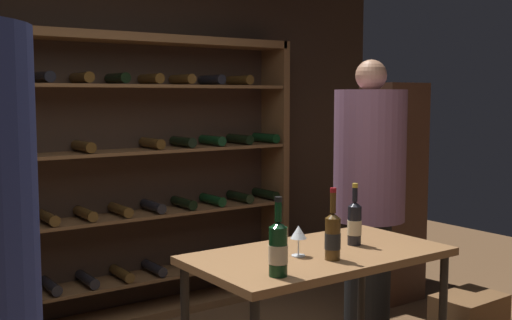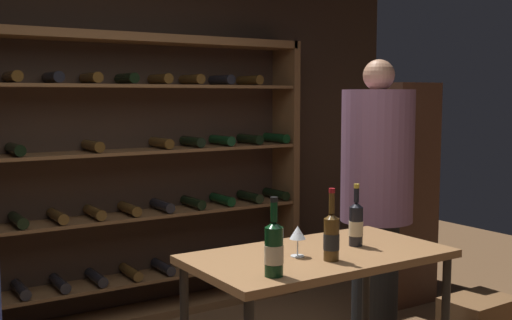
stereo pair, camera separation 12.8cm
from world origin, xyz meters
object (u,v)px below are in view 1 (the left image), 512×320
object	(u,v)px
wine_glass_stemmed_center	(299,234)
wine_bottle_red_label	(333,235)
tasting_table	(319,269)
display_cabinet	(392,192)
wine_bottle_amber_reserve	(278,248)
wine_crate	(469,316)
wine_bottle_gold_foil	(354,223)
wine_rack	(136,180)
person_guest_plum_blouse	(369,187)

from	to	relation	value
wine_glass_stemmed_center	wine_bottle_red_label	bearing A→B (deg)	-57.67
tasting_table	display_cabinet	bearing A→B (deg)	33.03
wine_bottle_amber_reserve	wine_bottle_red_label	distance (m)	0.39
display_cabinet	wine_glass_stemmed_center	distance (m)	2.26
wine_crate	wine_glass_stemmed_center	bearing A→B (deg)	-171.13
tasting_table	display_cabinet	distance (m)	2.13
wine_crate	wine_bottle_amber_reserve	size ratio (longest dim) A/B	1.38
wine_bottle_gold_foil	wine_bottle_red_label	bearing A→B (deg)	-151.26
wine_rack	person_guest_plum_blouse	bearing A→B (deg)	-47.52
wine_bottle_amber_reserve	wine_glass_stemmed_center	distance (m)	0.36
tasting_table	wine_crate	size ratio (longest dim) A/B	2.71
wine_rack	wine_bottle_gold_foil	xyz separation A→B (m)	(0.36, -1.93, -0.04)
wine_rack	wine_bottle_red_label	size ratio (longest dim) A/B	7.56
wine_bottle_gold_foil	wine_bottle_amber_reserve	size ratio (longest dim) A/B	0.94
wine_crate	wine_bottle_gold_foil	xyz separation A→B (m)	(-1.35, -0.25, 0.86)
person_guest_plum_blouse	display_cabinet	xyz separation A→B (m)	(0.75, 0.48, -0.16)
wine_crate	display_cabinet	distance (m)	1.18
wine_rack	wine_bottle_amber_reserve	bearing A→B (deg)	-98.34
tasting_table	wine_bottle_gold_foil	xyz separation A→B (m)	(0.25, 0.01, 0.20)
wine_bottle_amber_reserve	wine_glass_stemmed_center	size ratio (longest dim) A/B	2.30
person_guest_plum_blouse	wine_bottle_gold_foil	bearing A→B (deg)	8.76
wine_rack	wine_crate	xyz separation A→B (m)	(1.71, -1.67, -0.90)
wine_rack	wine_bottle_gold_foil	world-z (taller)	wine_rack
wine_crate	wine_glass_stemmed_center	xyz separation A→B (m)	(-1.74, -0.27, 0.85)
person_guest_plum_blouse	wine_crate	size ratio (longest dim) A/B	3.97
display_cabinet	person_guest_plum_blouse	bearing A→B (deg)	-147.50
wine_bottle_amber_reserve	wine_bottle_red_label	bearing A→B (deg)	10.56
display_cabinet	wine_bottle_amber_reserve	world-z (taller)	display_cabinet
wine_crate	wine_bottle_amber_reserve	world-z (taller)	wine_bottle_amber_reserve
person_guest_plum_blouse	tasting_table	bearing A→B (deg)	1.51
tasting_table	wine_bottle_amber_reserve	size ratio (longest dim) A/B	3.74
wine_rack	wine_bottle_amber_reserve	distance (m)	2.18
tasting_table	wine_bottle_red_label	world-z (taller)	wine_bottle_red_label
person_guest_plum_blouse	wine_crate	world-z (taller)	person_guest_plum_blouse
wine_bottle_red_label	wine_glass_stemmed_center	world-z (taller)	wine_bottle_red_label
wine_bottle_gold_foil	wine_glass_stemmed_center	bearing A→B (deg)	-177.30
wine_bottle_amber_reserve	wine_bottle_red_label	size ratio (longest dim) A/B	1.00
display_cabinet	wine_bottle_amber_reserve	size ratio (longest dim) A/B	5.08
wine_crate	wine_bottle_red_label	world-z (taller)	wine_bottle_red_label
person_guest_plum_blouse	display_cabinet	distance (m)	0.90
wine_rack	wine_bottle_amber_reserve	world-z (taller)	wine_rack
wine_rack	wine_crate	size ratio (longest dim) A/B	5.46
wine_bottle_gold_foil	tasting_table	bearing A→B (deg)	-177.97
wine_bottle_gold_foil	wine_bottle_red_label	xyz separation A→B (m)	(-0.30, -0.16, 0.00)
tasting_table	display_cabinet	size ratio (longest dim) A/B	0.74
tasting_table	person_guest_plum_blouse	xyz separation A→B (m)	(1.04, 0.68, 0.25)
tasting_table	wine_bottle_gold_foil	bearing A→B (deg)	2.03
wine_crate	person_guest_plum_blouse	bearing A→B (deg)	143.25
wine_rack	person_guest_plum_blouse	world-z (taller)	wine_rack
wine_bottle_gold_foil	wine_glass_stemmed_center	xyz separation A→B (m)	(-0.39, -0.02, -0.01)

